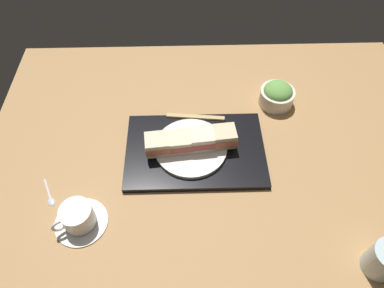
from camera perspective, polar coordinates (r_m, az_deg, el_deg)
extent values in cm
cube|color=tan|center=(107.67, 3.61, -1.15)|extent=(140.00, 100.00, 3.00)
cube|color=black|center=(104.68, 0.53, -1.04)|extent=(41.43, 27.20, 1.75)
cylinder|color=silver|center=(103.40, -0.19, -0.58)|extent=(21.57, 21.57, 1.27)
cube|color=beige|center=(103.48, 5.16, 0.41)|extent=(7.38, 6.62, 1.45)
cube|color=#CC6B4C|center=(101.97, 5.24, 1.07)|extent=(7.71, 7.12, 2.37)
cube|color=beige|center=(100.48, 5.32, 1.74)|extent=(7.38, 6.62, 1.45)
cube|color=#EFE5C1|center=(102.55, 1.61, 0.07)|extent=(7.38, 6.62, 1.57)
cube|color=#B74C42|center=(100.98, 1.63, 0.75)|extent=(7.50, 6.83, 2.39)
cube|color=#EFE5C1|center=(99.42, 1.66, 1.45)|extent=(7.38, 6.62, 1.57)
cube|color=beige|center=(102.20, -2.00, -0.35)|extent=(7.38, 6.62, 1.28)
cube|color=#B74C42|center=(100.72, -2.03, 0.28)|extent=(7.91, 6.80, 2.42)
cube|color=beige|center=(99.26, -2.06, 0.93)|extent=(7.38, 6.62, 1.28)
cube|color=beige|center=(102.07, -5.62, -0.69)|extent=(7.38, 6.62, 1.44)
cube|color=#CC6B4C|center=(100.57, -5.71, -0.05)|extent=(7.49, 6.82, 2.32)
cube|color=beige|center=(99.08, -5.79, 0.60)|extent=(7.38, 6.62, 1.44)
cylinder|color=silver|center=(119.86, 13.66, 7.47)|extent=(11.33, 11.33, 5.48)
ellipsoid|color=#6BA84C|center=(117.98, 13.92, 8.40)|extent=(9.42, 9.42, 5.18)
cube|color=tan|center=(111.67, 0.59, 4.60)|extent=(18.54, 2.65, 0.70)
cube|color=tan|center=(111.20, 0.56, 4.33)|extent=(18.54, 2.65, 0.70)
cylinder|color=white|center=(97.96, -17.69, -12.05)|extent=(13.90, 13.90, 0.80)
cylinder|color=white|center=(94.91, -18.22, -11.14)|extent=(8.29, 8.29, 6.25)
cylinder|color=black|center=(92.57, -18.65, -10.39)|extent=(7.63, 7.63, 0.40)
torus|color=white|center=(95.21, -20.85, -12.36)|extent=(4.09, 2.91, 4.30)
cylinder|color=silver|center=(96.53, 28.96, -16.30)|extent=(7.94, 7.94, 9.10)
cube|color=silver|center=(106.00, -22.53, -6.96)|extent=(4.00, 7.54, 0.50)
ellipsoid|color=silver|center=(103.58, -22.06, -8.68)|extent=(3.02, 3.39, 0.80)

